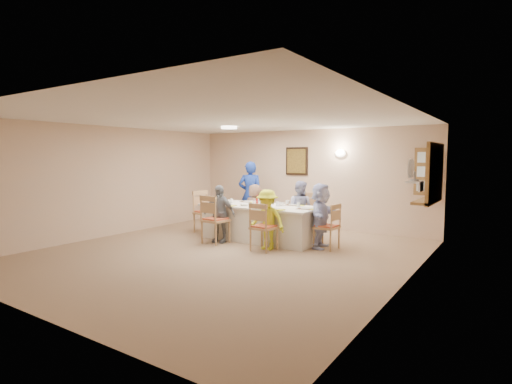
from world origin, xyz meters
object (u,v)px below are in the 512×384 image
Objects in this scene: chair_front_left at (216,219)px; diner_back_left at (255,208)px; desk_fan at (413,173)px; dining_table at (260,223)px; chair_front_right at (264,226)px; chair_left_end at (206,212)px; chair_right_end at (327,226)px; condiment_ketchup at (257,200)px; serving_hatch at (435,173)px; chair_back_right at (302,215)px; diner_right_end at (321,216)px; caregiver at (250,195)px; diner_front_left at (219,214)px; diner_back_right at (299,209)px; chair_back_left at (258,211)px; diner_front_right at (267,220)px.

diner_back_left reaches higher than chair_front_left.
desk_fan is 0.11× the size of dining_table.
diner_back_left is (0.00, 1.48, 0.07)m from chair_front_left.
chair_left_end is at bearing -17.63° from chair_front_right.
condiment_ketchup reaches higher than chair_right_end.
serving_hatch is 1.49× the size of chair_back_right.
serving_hatch reaches higher than diner_right_end.
chair_right_end is at bearing 156.19° from diner_back_left.
caregiver is at bearing 166.07° from chair_back_right.
chair_front_right is (0.60, -0.80, 0.09)m from dining_table.
diner_front_left is (-1.20, 0.12, 0.14)m from chair_front_right.
diner_back_right is at bearing -87.22° from chair_front_right.
chair_front_left is at bearing -122.73° from condiment_ketchup.
diner_front_left is at bearing -130.99° from chair_back_right.
chair_front_left is 0.79× the size of diner_right_end.
diner_back_left is 0.89× the size of diner_right_end.
diner_back_right is at bearing 48.58° from dining_table.
chair_back_right is 1.91m from diner_front_left.
diner_front_right is at bearing -45.47° from chair_back_left.
diner_front_left reaches higher than chair_front_right.
chair_back_right is 1.15m from diner_right_end.
chair_front_left reaches higher than chair_back_right.
chair_back_right is at bearing 179.45° from diner_back_left.
diner_front_right reaches higher than dining_table.
diner_right_end is (-0.13, 0.00, 0.19)m from chair_right_end.
chair_front_left is at bearing 100.90° from diner_right_end.
diner_back_right is 1.05× the size of diner_front_left.
serving_hatch reaches higher than chair_right_end.
condiment_ketchup is at bearing 41.08° from diner_front_left.
diner_back_right is 1.73m from caregiver.
diner_back_right is at bearing 36.71° from diner_front_left.
chair_left_end is 0.87× the size of diner_back_left.
desk_fan is (-0.11, -1.35, 0.05)m from serving_hatch.
chair_left_end is 1.17m from diner_front_left.
diner_right_end is at bearing -46.25° from chair_back_right.
serving_hatch is 1.46× the size of chair_front_left.
chair_front_left reaches higher than chair_back_left.
chair_front_left is at bearing -173.67° from diner_front_right.
desk_fan is 1.33× the size of condiment_ketchup.
diner_back_left is (0.95, 0.68, 0.08)m from chair_left_end.
dining_table is 2.03× the size of diner_right_end.
desk_fan is 0.23× the size of diner_right_end.
chair_front_left is 0.88× the size of diner_back_left.
diner_right_end reaches higher than diner_back_left.
diner_right_end reaches higher than chair_right_end.
chair_back_left is 1.48m from diner_front_left.
caregiver is (-1.65, 0.47, 0.21)m from diner_back_right.
dining_table is 1.01m from chair_back_right.
chair_back_left is at bearing -177.74° from serving_hatch.
chair_right_end reaches higher than dining_table.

